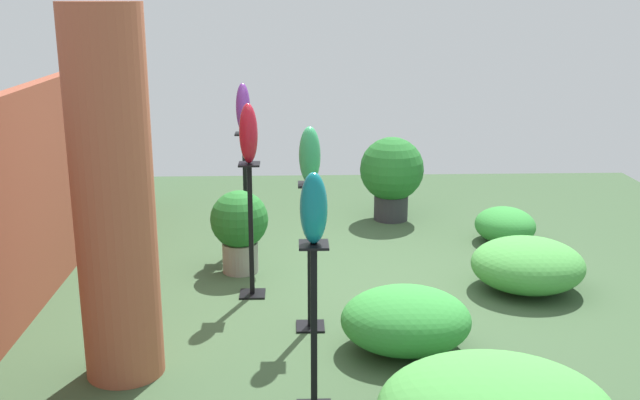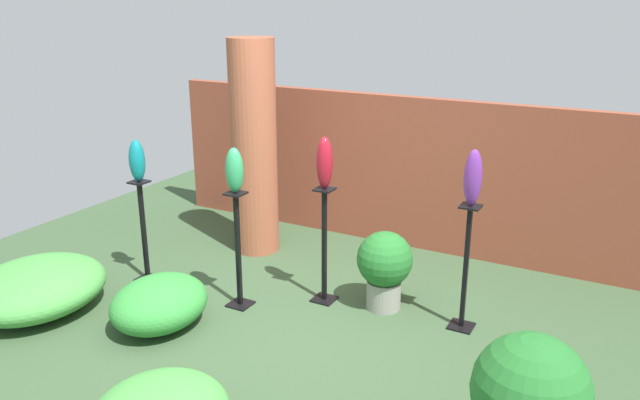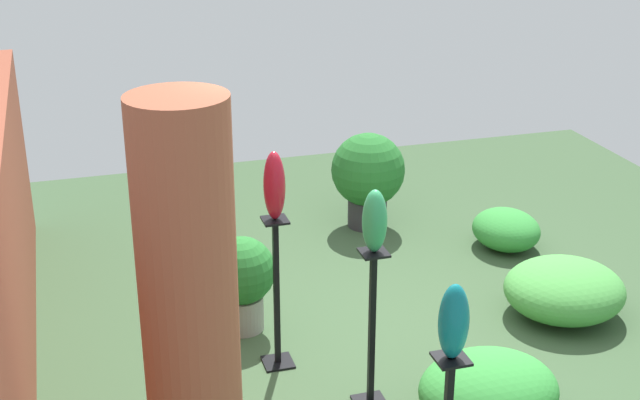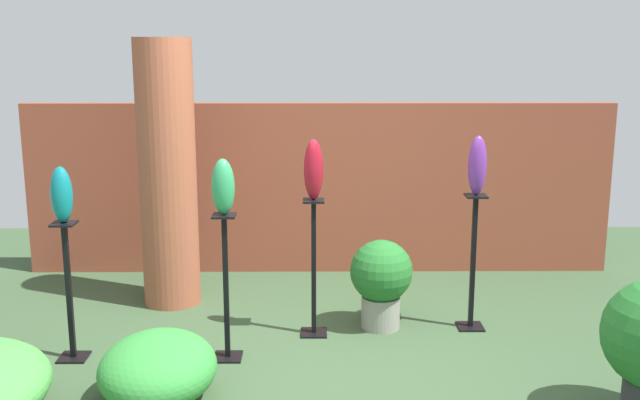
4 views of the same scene
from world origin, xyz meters
TOP-DOWN VIEW (x-y plane):
  - ground_plane at (0.00, 0.00)m, footprint 8.00×8.00m
  - brick_wall_back at (0.00, 2.34)m, footprint 5.60×0.12m
  - brick_pillar at (-1.27, 1.43)m, footprint 0.48×0.48m
  - pedestal_violet at (1.18, 0.83)m, footprint 0.20×0.20m
  - pedestal_jade at (-0.67, 0.27)m, footprint 0.20×0.20m
  - pedestal_ruby at (-0.05, 0.71)m, footprint 0.20×0.20m
  - pedestal_teal at (-1.77, 0.27)m, footprint 0.20×0.20m
  - art_vase_violet at (1.18, 0.83)m, footprint 0.14×0.13m
  - art_vase_jade at (-0.67, 0.27)m, footprint 0.16×0.14m
  - art_vase_ruby at (-0.05, 0.71)m, footprint 0.15×0.14m
  - art_vase_teal at (-1.77, 0.27)m, footprint 0.15×0.15m
  - potted_plant_near_pillar at (0.47, 0.84)m, footprint 0.49×0.49m
  - potted_plant_mid_right at (1.97, -0.64)m, footprint 0.66×0.66m
  - foliage_bed_east at (-2.17, -0.65)m, footprint 1.09×1.23m
  - foliage_bed_west at (-1.03, -0.36)m, footprint 0.74×0.86m

SIDE VIEW (x-z plane):
  - ground_plane at x=0.00m, z-range 0.00..0.00m
  - foliage_bed_west at x=-1.03m, z-range 0.00..0.42m
  - foliage_bed_east at x=-2.17m, z-range 0.00..0.43m
  - potted_plant_near_pillar at x=0.47m, z-range 0.05..0.76m
  - pedestal_teal at x=-1.77m, z-range -0.05..0.95m
  - pedestal_jade at x=-0.67m, z-range -0.05..1.01m
  - pedestal_ruby at x=-0.05m, z-range -0.05..1.01m
  - pedestal_violet at x=1.18m, z-range -0.05..1.02m
  - potted_plant_mid_right at x=1.97m, z-range 0.06..0.94m
  - brick_wall_back at x=0.00m, z-range 0.00..1.64m
  - brick_pillar at x=-1.27m, z-range 0.00..2.25m
  - art_vase_teal at x=-1.77m, z-range 1.00..1.39m
  - art_vase_jade at x=-0.67m, z-range 1.05..1.44m
  - art_vase_ruby at x=-0.05m, z-range 1.06..1.51m
  - art_vase_violet at x=1.18m, z-range 1.07..1.52m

